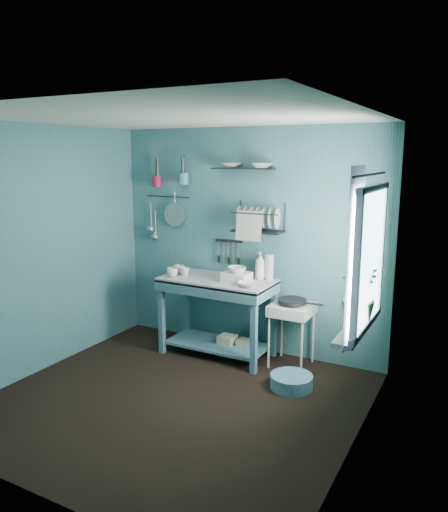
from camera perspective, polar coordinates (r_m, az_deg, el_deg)
The scene contains 36 objects.
floor at distance 4.75m, azimuth -5.63°, elevation -16.13°, with size 3.20×3.20×0.00m, color black.
ceiling at distance 4.22m, azimuth -6.32°, elevation 15.52°, with size 3.20×3.20×0.00m, color silver.
wall_back at distance 5.60m, azimuth 2.71°, elevation 1.71°, with size 3.20×3.20×0.00m, color #34676B.
wall_front at distance 3.24m, azimuth -21.14°, elevation -6.34°, with size 3.20×3.20×0.00m, color #34676B.
wall_left at distance 5.37m, azimuth -20.22°, elevation 0.60°, with size 3.00×3.00×0.00m, color #34676B.
wall_right at distance 3.68m, azimuth 15.14°, elevation -3.83°, with size 3.00×3.00×0.00m, color #34676B.
work_counter at distance 5.56m, azimuth -0.78°, elevation -6.97°, with size 1.24×0.62×0.88m, color #386676.
mug_left at distance 5.54m, azimuth -5.94°, elevation -1.87°, with size 0.12×0.12×0.10m, color beige.
mug_mid at distance 5.57m, azimuth -4.51°, elevation -1.80°, with size 0.10×0.10×0.09m, color beige.
mug_right at distance 5.68m, azimuth -5.20°, elevation -1.53°, with size 0.12×0.12×0.10m, color beige.
wash_tub at distance 5.30m, azimuth 1.47°, elevation -2.43°, with size 0.28×0.22×0.10m, color silver.
tub_bowl at distance 5.28m, azimuth 1.47°, elevation -1.58°, with size 0.20×0.20×0.06m, color beige.
soap_bottle at distance 5.40m, azimuth 4.14°, elevation -1.11°, with size 0.12×0.12×0.30m, color silver.
water_bottle at distance 5.38m, azimuth 5.20°, elevation -1.27°, with size 0.09×0.09×0.28m, color silver.
counter_bowl at distance 5.10m, azimuth 2.81°, elevation -3.25°, with size 0.22×0.22×0.05m, color beige.
hotplate_stand at distance 5.37m, azimuth 7.69°, elevation -8.93°, with size 0.42×0.42×0.67m, color silver.
frying_pan at distance 5.25m, azimuth 7.80°, elevation -5.10°, with size 0.30×0.30×0.04m, color black.
knife_strip at distance 5.67m, azimuth 0.57°, elevation 1.73°, with size 0.32×0.02×0.03m, color black.
dish_rack at distance 5.36m, azimuth 3.94°, elevation 4.44°, with size 0.55×0.24×0.32m, color black.
upper_shelf at distance 5.43m, azimuth 2.21°, elevation 9.96°, with size 0.70×0.18×0.01m, color black.
shelf_bowl_left at distance 5.49m, azimuth 0.89°, elevation 10.23°, with size 0.21×0.21×0.05m, color beige.
shelf_bowl_right at distance 5.34m, azimuth 4.40°, elevation 9.99°, with size 0.22×0.22×0.05m, color beige.
utensil_cup_magenta at distance 6.05m, azimuth -7.67°, elevation 8.46°, with size 0.11×0.11×0.13m, color maroon.
utensil_cup_teal at distance 5.84m, azimuth -4.64°, elevation 8.81°, with size 0.11×0.11×0.13m, color teal.
colander at distance 5.98m, azimuth -5.67°, elevation 4.72°, with size 0.28×0.28×0.03m, color #9B9DA2.
ladle_outer at distance 6.20m, azimuth -8.35°, elevation 4.67°, with size 0.01×0.01×0.30m, color #9B9DA2.
ladle_inner at distance 6.17m, azimuth -7.84°, elevation 3.80°, with size 0.01×0.01×0.30m, color #9B9DA2.
hook_rail at distance 6.04m, azimuth -6.45°, elevation 6.76°, with size 0.01×0.01×0.60m, color black.
window_glass at distance 4.08m, azimuth 16.52°, elevation -0.27°, with size 1.10×1.10×0.00m, color white.
windowsill at distance 4.25m, azimuth 14.94°, elevation -7.96°, with size 0.16×0.95×0.04m, color silver.
curtain at distance 3.80m, azimuth 14.65°, elevation -0.25°, with size 1.35×1.35×0.00m, color white.
curtain_rod at distance 4.02m, azimuth 16.42°, elevation 8.91°, with size 0.02×0.02×1.05m, color black.
potted_plant at distance 4.22m, azimuth 15.07°, elevation -4.30°, with size 0.28×0.28×0.50m, color #286429.
storage_tin_large at distance 5.67m, azimuth 0.38°, elevation -10.12°, with size 0.18×0.18×0.22m, color gray.
storage_tin_small at distance 5.62m, azimuth 2.36°, elevation -10.47°, with size 0.15×0.15×0.20m, color gray.
floor_basin at distance 4.97m, azimuth 7.72°, elevation -14.03°, with size 0.41×0.41×0.13m, color teal.
Camera 1 is at (2.38, -3.47, 2.20)m, focal length 35.00 mm.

